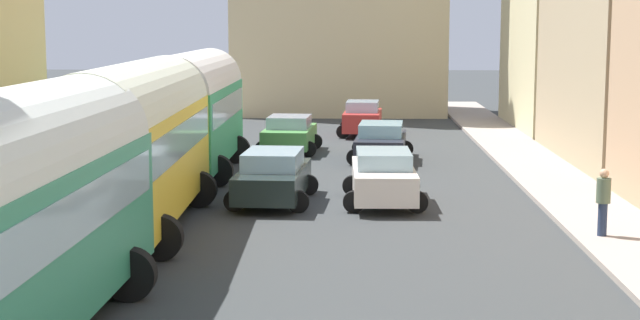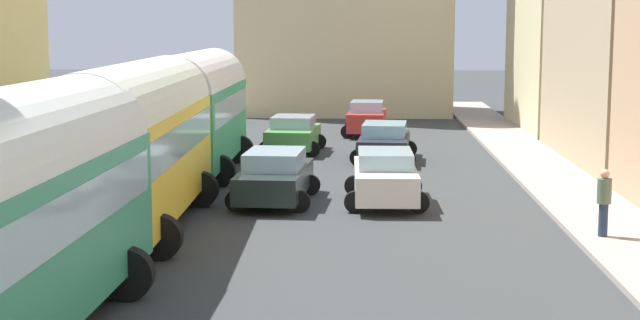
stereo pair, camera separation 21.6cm
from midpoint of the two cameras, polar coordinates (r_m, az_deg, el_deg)
ground_plane at (r=26.55m, az=0.56°, el=-3.06°), size 154.00×154.00×0.00m
sidewalk_left at (r=27.74m, az=-14.60°, el=-2.69°), size 2.50×70.00×0.14m
sidewalk_right at (r=27.28m, az=15.98°, el=-2.92°), size 2.50×70.00×0.14m
building_right_4 at (r=47.77m, az=15.25°, el=8.13°), size 6.18×9.97×10.66m
parked_bus_1 at (r=15.79m, az=-17.84°, el=-2.73°), size 3.45×9.45×4.15m
parked_bus_2 at (r=24.32m, az=-10.53°, el=1.30°), size 3.38×9.84×4.18m
parked_bus_3 at (r=33.11m, az=-7.05°, el=3.15°), size 3.24×8.34×4.15m
car_0 at (r=27.63m, az=4.05°, el=-0.99°), size 2.35×4.30×1.53m
car_1 at (r=36.13m, az=3.97°, el=1.09°), size 2.56×4.38×1.42m
car_2 at (r=44.04m, az=2.92°, el=2.46°), size 2.35×3.72×1.57m
car_4 at (r=27.76m, az=-2.45°, el=-0.96°), size 2.50×4.48×1.51m
car_5 at (r=38.37m, az=-1.42°, el=1.55°), size 2.54×3.90×1.46m
pedestrian_0 at (r=23.75m, az=16.57°, el=-2.29°), size 0.34×0.34×1.74m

